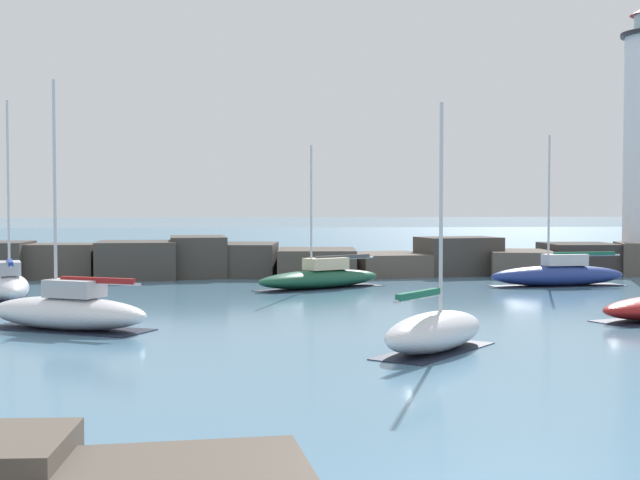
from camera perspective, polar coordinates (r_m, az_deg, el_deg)
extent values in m
cube|color=teal|center=(116.89, -3.54, 0.05)|extent=(400.00, 116.00, 0.01)
cube|color=#4C443D|center=(57.75, -16.40, -1.30)|extent=(4.62, 3.29, 2.15)
cube|color=#423D38|center=(56.56, -11.61, -1.25)|extent=(5.07, 4.88, 2.30)
cube|color=#423D38|center=(57.42, -7.82, -1.04)|extent=(3.86, 5.36, 2.56)
cube|color=#423D38|center=(57.65, -4.56, -1.25)|extent=(4.02, 5.74, 2.09)
cube|color=#4C443D|center=(56.80, -0.19, -1.46)|extent=(5.28, 5.96, 1.76)
cube|color=brown|center=(58.09, 4.33, -1.55)|extent=(5.15, 6.07, 1.43)
cube|color=#423D38|center=(58.85, 8.84, -1.02)|extent=(5.57, 4.39, 2.46)
cube|color=brown|center=(59.31, 12.69, -1.43)|extent=(4.96, 6.14, 1.60)
cube|color=#383330|center=(61.77, 16.28, -1.13)|extent=(4.62, 5.14, 2.01)
ellipsoid|color=white|center=(28.30, 7.34, -5.84)|extent=(4.86, 5.33, 1.24)
cube|color=black|center=(28.40, 7.34, -7.05)|extent=(4.66, 5.10, 0.03)
cylinder|color=silver|center=(28.38, 7.76, 2.10)|extent=(0.12, 0.12, 6.59)
cylinder|color=#BCBCC1|center=(27.22, 6.32, -3.68)|extent=(1.96, 2.34, 0.10)
cube|color=#1E664C|center=(27.21, 6.32, -3.47)|extent=(1.75, 2.06, 0.20)
ellipsoid|color=navy|center=(52.01, 14.99, -2.22)|extent=(8.21, 2.93, 1.16)
cube|color=black|center=(52.06, 14.98, -2.84)|extent=(7.81, 2.84, 0.03)
cube|color=silver|center=(52.13, 15.39, -1.23)|extent=(2.52, 1.36, 0.64)
cylinder|color=silver|center=(51.58, 14.44, 2.46)|extent=(0.12, 0.12, 7.32)
cylinder|color=#BCBCC1|center=(52.69, 16.56, -0.95)|extent=(4.40, 0.65, 0.10)
cube|color=#1E664C|center=(52.68, 16.56, -0.84)|extent=(3.75, 0.67, 0.20)
ellipsoid|color=white|center=(45.50, -19.24, -2.86)|extent=(3.45, 6.69, 1.24)
cube|color=black|center=(45.56, -19.23, -3.62)|extent=(3.33, 6.37, 0.03)
cube|color=#B2B2B7|center=(45.11, -19.24, -1.71)|extent=(1.46, 2.13, 0.64)
cylinder|color=silver|center=(45.82, -19.33, 3.21)|extent=(0.12, 0.12, 8.41)
cylinder|color=#BCBCC1|center=(44.13, -19.22, -1.50)|extent=(1.06, 3.44, 0.10)
cube|color=navy|center=(44.12, -19.22, -1.37)|extent=(1.01, 2.96, 0.20)
ellipsoid|color=#195138|center=(48.85, 0.00, -2.51)|extent=(7.91, 6.07, 1.02)
cube|color=black|center=(48.89, 0.00, -3.09)|extent=(7.55, 5.82, 0.03)
cube|color=beige|center=(49.03, 0.38, -1.52)|extent=(2.66, 2.27, 0.64)
cylinder|color=silver|center=(48.32, -0.57, 2.07)|extent=(0.12, 0.12, 6.80)
cylinder|color=#BCBCC1|center=(49.76, 1.47, -1.20)|extent=(3.78, 2.44, 0.10)
cube|color=#4C4C51|center=(49.75, 1.47, -1.09)|extent=(3.28, 2.17, 0.20)
ellipsoid|color=white|center=(34.22, -15.87, -4.52)|extent=(7.02, 5.06, 1.21)
cube|color=black|center=(34.30, -15.86, -5.50)|extent=(6.70, 4.87, 0.03)
cube|color=#B2B2B7|center=(33.92, -15.43, -3.00)|extent=(2.36, 2.04, 0.64)
cylinder|color=silver|center=(34.30, -16.62, 3.20)|extent=(0.12, 0.12, 7.99)
cylinder|color=#BCBCC1|center=(33.31, -14.06, -2.68)|extent=(3.33, 1.74, 0.10)
cube|color=maroon|center=(33.30, -14.06, -2.51)|extent=(2.89, 1.58, 0.20)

